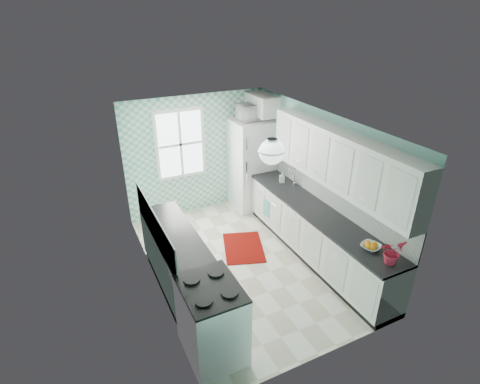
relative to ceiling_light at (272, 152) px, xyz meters
name	(u,v)px	position (x,y,z in m)	size (l,w,h in m)	color
floor	(244,262)	(0.00, 0.80, -2.33)	(3.00, 4.40, 0.02)	white
ceiling	(244,122)	(0.00, 0.80, 0.19)	(3.00, 4.40, 0.02)	white
wall_back	(197,155)	(0.00, 3.01, -1.07)	(3.00, 0.02, 2.50)	#7DBDB2
wall_front	(331,280)	(0.00, -1.41, -1.07)	(3.00, 0.02, 2.50)	#7DBDB2
wall_left	(151,220)	(-1.51, 0.80, -1.07)	(0.02, 4.40, 2.50)	#7DBDB2
wall_right	(320,181)	(1.51, 0.80, -1.07)	(0.02, 4.40, 2.50)	#7DBDB2
accent_wall	(197,155)	(0.00, 2.99, -1.07)	(3.00, 0.01, 2.50)	#5FC09E
window	(180,144)	(-0.35, 2.96, -0.77)	(1.04, 0.05, 1.44)	white
backsplash_right	(333,194)	(1.49, 0.40, -1.13)	(0.02, 3.60, 0.51)	white
backsplash_left	(154,225)	(-1.49, 0.73, -1.13)	(0.02, 2.15, 0.51)	white
upper_cabinets_right	(339,160)	(1.33, 0.20, -0.42)	(0.33, 3.20, 0.90)	silver
upper_cabinet_fridge	(261,104)	(1.30, 2.63, -0.07)	(0.40, 0.74, 0.40)	silver
ceiling_light	(272,152)	(0.00, 0.00, 0.00)	(0.34, 0.34, 0.35)	silver
base_cabinets_right	(315,235)	(1.20, 0.40, -1.87)	(0.60, 3.60, 0.90)	white
countertop_right	(317,212)	(1.19, 0.40, -1.40)	(0.63, 3.60, 0.04)	black
base_cabinets_left	(177,262)	(-1.20, 0.73, -1.87)	(0.60, 2.15, 0.90)	white
countertop_left	(176,236)	(-1.19, 0.73, -1.40)	(0.63, 2.15, 0.04)	black
fridge	(252,164)	(1.11, 2.63, -1.35)	(0.85, 0.84, 1.95)	silver
stove	(212,319)	(-1.20, -0.70, -1.78)	(0.69, 0.86, 1.04)	white
sink	(286,187)	(1.20, 1.41, -1.39)	(0.53, 0.44, 0.53)	silver
rug	(243,247)	(0.19, 1.18, -2.32)	(0.70, 1.00, 0.02)	#660D02
dish_towel	(266,208)	(0.89, 1.58, -1.84)	(0.02, 0.23, 0.35)	#5DA099
fruit_bowl	(371,247)	(1.20, -0.83, -1.35)	(0.27, 0.27, 0.07)	white
potted_plant	(392,252)	(1.20, -1.19, -1.21)	(0.31, 0.27, 0.34)	red
soap_bottle	(282,177)	(1.25, 1.64, -1.28)	(0.09, 0.09, 0.21)	#94BAC6
microwave	(253,112)	(1.11, 2.63, -0.20)	(0.60, 0.40, 0.33)	white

